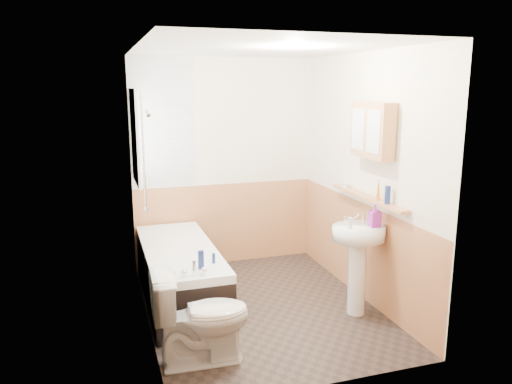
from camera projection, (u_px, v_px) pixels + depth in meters
floor at (261, 307)px, 4.98m from camera, size 2.80×2.80×0.00m
ceiling at (261, 48)px, 4.46m from camera, size 2.80×2.80×0.00m
wall_back at (224, 163)px, 6.04m from camera, size 2.20×0.02×2.50m
wall_front at (326, 223)px, 3.41m from camera, size 2.20×0.02×2.50m
wall_left at (141, 192)px, 4.39m from camera, size 0.02×2.80×2.50m
wall_right at (365, 178)px, 5.06m from camera, size 0.02×2.80×2.50m
wainscot_right at (359, 249)px, 5.21m from camera, size 0.01×2.80×1.00m
wainscot_front at (321, 322)px, 3.59m from camera, size 2.20×0.01×1.00m
wainscot_back at (225, 224)px, 6.17m from camera, size 2.20×0.01×1.00m
tile_cladding_left at (144, 192)px, 4.40m from camera, size 0.01×2.80×2.50m
tile_return_back at (163, 123)px, 5.69m from camera, size 0.75×0.01×1.50m
window at (136, 137)px, 5.21m from camera, size 0.03×0.79×0.99m
bathtub at (180, 272)px, 5.11m from camera, size 0.70×1.83×0.71m
shower_riser at (145, 144)px, 4.61m from camera, size 0.10×0.08×1.13m
toilet at (201, 317)px, 3.93m from camera, size 0.79×0.45×0.76m
sink at (358, 252)px, 4.73m from camera, size 0.52×0.42×1.00m
pine_shelf at (367, 198)px, 4.89m from camera, size 0.10×1.28×0.03m
medicine_cabinet at (372, 130)px, 4.67m from camera, size 0.15×0.58×0.52m
foam_can at (388, 195)px, 4.54m from camera, size 0.06×0.06×0.17m
green_bottle at (378, 189)px, 4.69m from camera, size 0.05×0.05×0.21m
black_jar at (346, 185)px, 5.30m from camera, size 0.08×0.08×0.04m
soap_bottle at (375, 221)px, 4.64m from camera, size 0.11×0.22×0.10m
clear_bottle at (350, 223)px, 4.57m from camera, size 0.05×0.05×0.11m
blue_gel at (201, 260)px, 4.43m from camera, size 0.05×0.04×0.17m
cream_jar at (171, 274)px, 4.25m from camera, size 0.11×0.11×0.06m
orange_bottle at (214, 258)px, 4.59m from camera, size 0.03×0.03×0.09m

